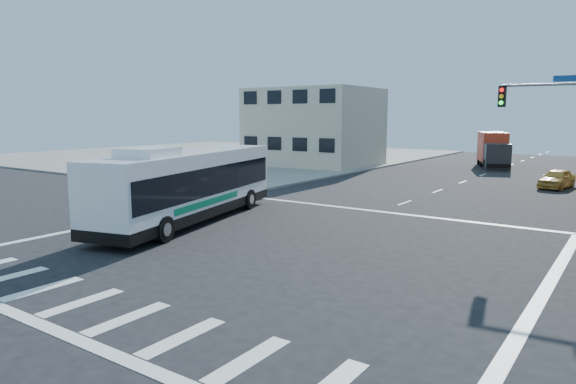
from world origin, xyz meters
The scene contains 6 objects.
ground centered at (0.00, 0.00, 0.00)m, with size 120.00×120.00×0.00m, color black.
sidewalk_nw centered at (-35.00, 35.00, 0.07)m, with size 50.00×50.00×0.15m, color gray.
building_west centered at (-17.02, 29.98, 4.01)m, with size 12.06×10.06×8.00m.
transit_bus centered at (-6.62, 1.72, 1.87)m, with size 5.84×13.23×3.83m.
box_truck centered at (-0.99, 38.71, 1.72)m, with size 4.91×8.19×3.55m.
parked_car centered at (6.58, 25.32, 0.70)m, with size 1.66×4.11×1.40m, color gold.
Camera 1 is at (11.58, -15.99, 5.16)m, focal length 32.00 mm.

